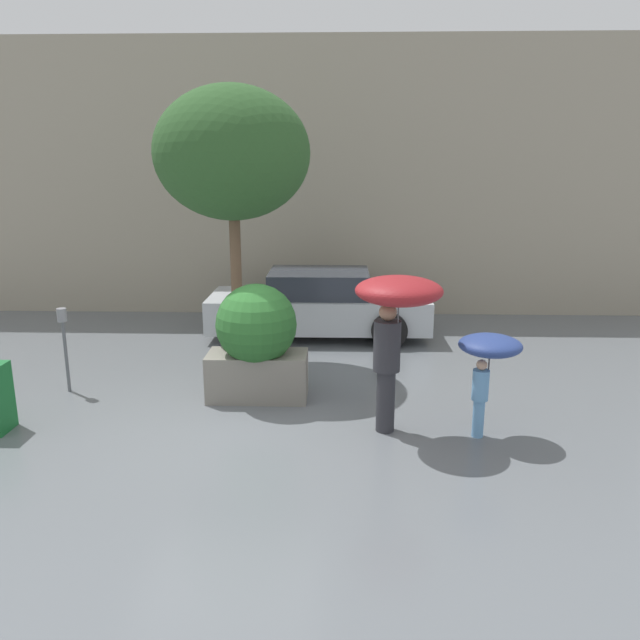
% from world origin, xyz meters
% --- Properties ---
extents(ground_plane, '(40.00, 40.00, 0.00)m').
position_xyz_m(ground_plane, '(0.00, 0.00, 0.00)').
color(ground_plane, slate).
extents(building_facade, '(18.00, 0.30, 6.00)m').
position_xyz_m(building_facade, '(0.00, 6.50, 3.00)').
color(building_facade, '#9E937F').
rests_on(building_facade, ground).
extents(planter_box, '(1.46, 1.17, 1.72)m').
position_xyz_m(planter_box, '(0.32, 1.02, 0.90)').
color(planter_box, gray).
rests_on(planter_box, ground).
extents(person_adult, '(1.07, 1.07, 2.05)m').
position_xyz_m(person_adult, '(2.21, -0.16, 1.64)').
color(person_adult, '#2D2D33').
rests_on(person_adult, ground).
extents(person_child, '(0.78, 0.78, 1.33)m').
position_xyz_m(person_child, '(3.36, -0.21, 1.10)').
color(person_child, '#669ED1').
rests_on(person_child, ground).
extents(parked_car_near, '(4.33, 1.91, 1.31)m').
position_xyz_m(parked_car_near, '(1.11, 4.49, 0.61)').
color(parked_car_near, '#B7BCC1').
rests_on(parked_car_near, ground).
extents(street_tree, '(2.49, 2.49, 4.59)m').
position_xyz_m(street_tree, '(-0.21, 2.56, 3.51)').
color(street_tree, brown).
rests_on(street_tree, ground).
extents(parking_meter, '(0.14, 0.14, 1.30)m').
position_xyz_m(parking_meter, '(-2.60, 1.19, 0.93)').
color(parking_meter, '#595B60').
rests_on(parking_meter, ground).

